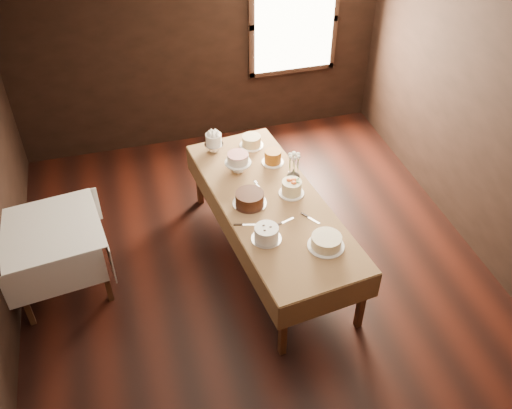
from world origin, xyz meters
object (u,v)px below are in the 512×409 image
at_px(cake_meringue, 214,143).
at_px(flower_vase, 293,175).
at_px(cake_flowers, 292,188).
at_px(cake_server_c, 257,184).
at_px(cake_chocolate, 250,199).
at_px(display_table, 271,206).
at_px(cake_caramel, 273,157).
at_px(cake_server_a, 288,220).
at_px(cake_server_b, 314,220).
at_px(side_table, 52,235).
at_px(cake_cream, 326,242).
at_px(cake_lattice, 238,163).
at_px(cake_speckled, 251,141).
at_px(cake_swirl, 266,234).
at_px(cake_server_d, 288,176).
at_px(cake_server_e, 250,225).

distance_m(cake_meringue, flower_vase, 1.06).
bearing_deg(cake_flowers, flower_vase, 66.92).
bearing_deg(cake_server_c, cake_chocolate, 144.94).
bearing_deg(display_table, cake_caramel, 71.86).
xyz_separation_m(cake_server_a, cake_server_b, (0.25, -0.07, 0.00)).
relative_size(side_table, cake_meringue, 4.39).
xyz_separation_m(display_table, cake_caramel, (0.22, 0.66, 0.14)).
xyz_separation_m(display_table, cake_cream, (0.31, -0.78, 0.12)).
bearing_deg(cake_server_b, cake_server_c, 176.84).
distance_m(cake_lattice, cake_server_c, 0.35).
bearing_deg(side_table, cake_speckled, 20.41).
bearing_deg(cake_lattice, cake_swirl, -90.60).
distance_m(cake_caramel, flower_vase, 0.40).
xyz_separation_m(cake_swirl, cake_cream, (0.52, -0.25, -0.01)).
distance_m(cake_chocolate, cake_server_d, 0.64).
height_order(cake_server_c, cake_server_e, same).
bearing_deg(display_table, cake_lattice, 107.87).
xyz_separation_m(cake_chocolate, flower_vase, (0.56, 0.26, 0.01)).
relative_size(cake_swirl, cake_server_b, 1.32).
distance_m(cake_caramel, cake_server_c, 0.45).
relative_size(cake_meringue, cake_server_a, 1.04).
bearing_deg(cake_chocolate, cake_flowers, 5.23).
relative_size(cake_server_b, flower_vase, 1.62).
height_order(cake_swirl, cake_server_b, cake_swirl).
bearing_deg(cake_meringue, side_table, -154.78).
bearing_deg(cake_cream, cake_caramel, 93.72).
bearing_deg(cake_server_e, cake_cream, -23.60).
relative_size(cake_cream, cake_server_b, 1.67).
distance_m(cake_meringue, cake_server_b, 1.64).
height_order(cake_speckled, cake_server_c, cake_speckled).
relative_size(cake_caramel, cake_server_d, 1.06).
height_order(cake_server_a, flower_vase, flower_vase).
height_order(cake_meringue, cake_caramel, cake_meringue).
xyz_separation_m(cake_swirl, cake_server_e, (-0.10, 0.24, -0.07)).
bearing_deg(display_table, cake_swirl, -111.58).
xyz_separation_m(cake_meringue, cake_chocolate, (0.15, -1.04, -0.04)).
relative_size(cake_lattice, cake_cream, 0.82).
xyz_separation_m(side_table, cake_server_e, (1.93, -0.48, 0.10)).
xyz_separation_m(cake_server_b, cake_server_c, (-0.39, 0.72, 0.00)).
bearing_deg(flower_vase, display_table, -140.22).
bearing_deg(display_table, cake_server_c, 102.45).
height_order(cake_lattice, cake_server_c, cake_lattice).
bearing_deg(cake_lattice, cake_flowers, -51.41).
relative_size(side_table, cake_cream, 2.73).
xyz_separation_m(cake_swirl, cake_server_a, (0.28, 0.20, -0.07)).
distance_m(cake_flowers, cake_server_b, 0.48).
bearing_deg(cake_meringue, cake_server_b, -64.52).
bearing_deg(cake_chocolate, cake_caramel, 55.02).
xyz_separation_m(cake_chocolate, cake_flowers, (0.47, 0.04, 0.01)).
bearing_deg(cake_server_d, cake_speckled, 54.27).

